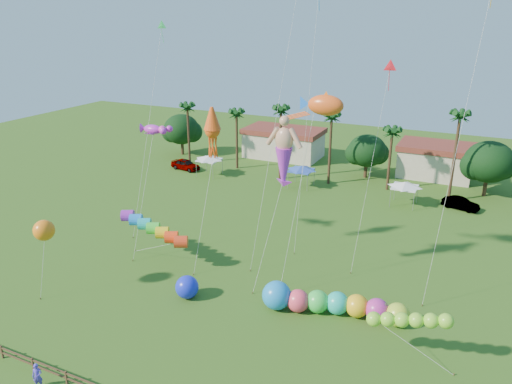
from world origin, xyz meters
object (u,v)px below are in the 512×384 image
at_px(caterpillar_inflatable, 328,303).
at_px(blue_ball, 187,287).
at_px(car_b, 461,204).
at_px(spectator_a, 37,376).
at_px(spectator_b, 384,313).
at_px(car_a, 185,164).

bearing_deg(caterpillar_inflatable, blue_ball, -178.53).
distance_m(car_b, blue_ball, 36.81).
relative_size(spectator_a, spectator_b, 1.04).
bearing_deg(caterpillar_inflatable, spectator_a, -143.70).
bearing_deg(caterpillar_inflatable, spectator_b, -1.75).
distance_m(car_b, spectator_b, 28.11).
xyz_separation_m(car_b, spectator_b, (-3.43, -27.90, 0.13)).
height_order(spectator_a, spectator_b, spectator_a).
height_order(car_a, spectator_a, spectator_a).
height_order(car_a, blue_ball, blue_ball).
relative_size(car_a, car_b, 1.10).
distance_m(car_a, spectator_a, 47.20).
distance_m(car_a, blue_ball, 36.67).
distance_m(spectator_a, spectator_b, 24.98).
distance_m(spectator_b, caterpillar_inflatable, 4.33).
bearing_deg(spectator_a, blue_ball, 49.27).
bearing_deg(car_b, blue_ball, 162.90).
relative_size(caterpillar_inflatable, blue_ball, 5.93).
height_order(car_b, spectator_a, spectator_a).
relative_size(car_b, caterpillar_inflatable, 0.37).
xyz_separation_m(spectator_a, caterpillar_inflatable, (14.27, 15.98, 0.12)).
xyz_separation_m(car_a, caterpillar_inflatable, (31.64, -27.91, 0.18)).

